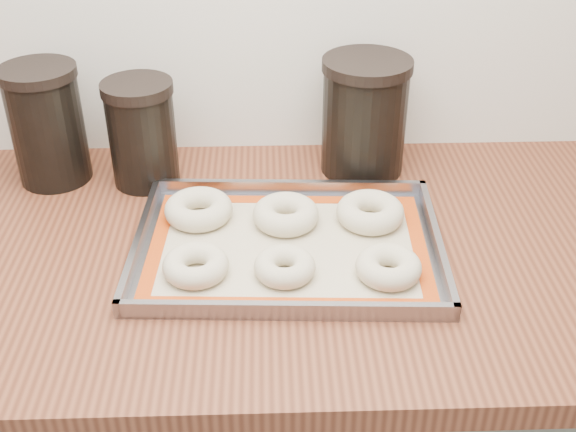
{
  "coord_description": "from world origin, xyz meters",
  "views": [
    {
      "loc": [
        0.14,
        0.76,
        1.54
      ],
      "look_at": [
        0.17,
        1.66,
        0.96
      ],
      "focal_mm": 45.0,
      "sensor_mm": 36.0,
      "label": 1
    }
  ],
  "objects_px": {
    "bagel_front_right": "(388,267)",
    "canister_mid": "(142,133)",
    "baking_tray": "(288,245)",
    "canister_right": "(364,116)",
    "bagel_back_right": "(370,212)",
    "canister_left": "(47,124)",
    "bagel_back_left": "(199,209)",
    "bagel_back_mid": "(286,214)",
    "bagel_front_mid": "(285,267)",
    "bagel_front_left": "(196,265)"
  },
  "relations": [
    {
      "from": "bagel_front_mid",
      "to": "canister_mid",
      "type": "xyz_separation_m",
      "value": [
        -0.23,
        0.29,
        0.07
      ]
    },
    {
      "from": "bagel_back_right",
      "to": "bagel_front_right",
      "type": "bearing_deg",
      "value": -86.94
    },
    {
      "from": "bagel_front_right",
      "to": "bagel_back_mid",
      "type": "bearing_deg",
      "value": 135.14
    },
    {
      "from": "bagel_back_mid",
      "to": "canister_left",
      "type": "xyz_separation_m",
      "value": [
        -0.4,
        0.17,
        0.08
      ]
    },
    {
      "from": "baking_tray",
      "to": "bagel_back_right",
      "type": "bearing_deg",
      "value": 25.91
    },
    {
      "from": "canister_right",
      "to": "canister_mid",
      "type": "bearing_deg",
      "value": -175.38
    },
    {
      "from": "baking_tray",
      "to": "bagel_front_right",
      "type": "height_order",
      "value": "bagel_front_right"
    },
    {
      "from": "baking_tray",
      "to": "canister_right",
      "type": "xyz_separation_m",
      "value": [
        0.14,
        0.25,
        0.1
      ]
    },
    {
      "from": "bagel_front_right",
      "to": "canister_mid",
      "type": "distance_m",
      "value": 0.49
    },
    {
      "from": "bagel_back_mid",
      "to": "canister_right",
      "type": "relative_size",
      "value": 0.51
    },
    {
      "from": "bagel_front_mid",
      "to": "bagel_back_mid",
      "type": "distance_m",
      "value": 0.13
    },
    {
      "from": "bagel_front_right",
      "to": "bagel_back_right",
      "type": "xyz_separation_m",
      "value": [
        -0.01,
        0.14,
        0.0
      ]
    },
    {
      "from": "baking_tray",
      "to": "bagel_back_left",
      "type": "distance_m",
      "value": 0.16
    },
    {
      "from": "bagel_front_mid",
      "to": "bagel_front_right",
      "type": "height_order",
      "value": "bagel_front_right"
    },
    {
      "from": "bagel_back_mid",
      "to": "canister_mid",
      "type": "distance_m",
      "value": 0.29
    },
    {
      "from": "baking_tray",
      "to": "bagel_back_mid",
      "type": "relative_size",
      "value": 4.54
    },
    {
      "from": "bagel_back_mid",
      "to": "canister_left",
      "type": "distance_m",
      "value": 0.44
    },
    {
      "from": "bagel_back_right",
      "to": "canister_right",
      "type": "xyz_separation_m",
      "value": [
        0.01,
        0.18,
        0.08
      ]
    },
    {
      "from": "bagel_back_left",
      "to": "bagel_back_right",
      "type": "distance_m",
      "value": 0.27
    },
    {
      "from": "canister_mid",
      "to": "canister_right",
      "type": "distance_m",
      "value": 0.38
    },
    {
      "from": "baking_tray",
      "to": "bagel_back_mid",
      "type": "bearing_deg",
      "value": 91.34
    },
    {
      "from": "bagel_front_mid",
      "to": "canister_mid",
      "type": "relative_size",
      "value": 0.48
    },
    {
      "from": "bagel_front_left",
      "to": "bagel_back_left",
      "type": "distance_m",
      "value": 0.15
    },
    {
      "from": "canister_left",
      "to": "canister_mid",
      "type": "distance_m",
      "value": 0.16
    },
    {
      "from": "bagel_front_mid",
      "to": "canister_mid",
      "type": "height_order",
      "value": "canister_mid"
    },
    {
      "from": "bagel_front_right",
      "to": "bagel_back_mid",
      "type": "relative_size",
      "value": 0.9
    },
    {
      "from": "bagel_front_right",
      "to": "canister_mid",
      "type": "bearing_deg",
      "value": 142.2
    },
    {
      "from": "canister_left",
      "to": "baking_tray",
      "type": "bearing_deg",
      "value": -30.04
    },
    {
      "from": "bagel_front_right",
      "to": "bagel_front_mid",
      "type": "bearing_deg",
      "value": 177.13
    },
    {
      "from": "baking_tray",
      "to": "bagel_back_right",
      "type": "xyz_separation_m",
      "value": [
        0.13,
        0.06,
        0.02
      ]
    },
    {
      "from": "bagel_front_right",
      "to": "canister_left",
      "type": "distance_m",
      "value": 0.63
    },
    {
      "from": "bagel_back_left",
      "to": "canister_right",
      "type": "xyz_separation_m",
      "value": [
        0.28,
        0.17,
        0.08
      ]
    },
    {
      "from": "bagel_front_mid",
      "to": "canister_right",
      "type": "bearing_deg",
      "value": 65.09
    },
    {
      "from": "bagel_front_mid",
      "to": "bagel_back_left",
      "type": "relative_size",
      "value": 0.81
    },
    {
      "from": "bagel_back_right",
      "to": "baking_tray",
      "type": "bearing_deg",
      "value": -154.09
    },
    {
      "from": "baking_tray",
      "to": "bagel_front_right",
      "type": "bearing_deg",
      "value": -29.27
    },
    {
      "from": "bagel_front_left",
      "to": "bagel_back_mid",
      "type": "height_order",
      "value": "bagel_back_mid"
    },
    {
      "from": "baking_tray",
      "to": "canister_left",
      "type": "bearing_deg",
      "value": 149.96
    },
    {
      "from": "baking_tray",
      "to": "bagel_back_mid",
      "type": "distance_m",
      "value": 0.06
    },
    {
      "from": "bagel_front_left",
      "to": "bagel_front_mid",
      "type": "height_order",
      "value": "bagel_front_left"
    },
    {
      "from": "bagel_front_right",
      "to": "canister_right",
      "type": "distance_m",
      "value": 0.34
    },
    {
      "from": "canister_left",
      "to": "canister_right",
      "type": "distance_m",
      "value": 0.54
    },
    {
      "from": "baking_tray",
      "to": "canister_mid",
      "type": "distance_m",
      "value": 0.34
    },
    {
      "from": "bagel_back_mid",
      "to": "bagel_front_mid",
      "type": "bearing_deg",
      "value": -92.4
    },
    {
      "from": "bagel_back_mid",
      "to": "canister_mid",
      "type": "height_order",
      "value": "canister_mid"
    },
    {
      "from": "canister_left",
      "to": "canister_right",
      "type": "height_order",
      "value": "same"
    },
    {
      "from": "bagel_front_mid",
      "to": "bagel_back_right",
      "type": "height_order",
      "value": "bagel_back_right"
    },
    {
      "from": "canister_mid",
      "to": "canister_right",
      "type": "bearing_deg",
      "value": 4.62
    },
    {
      "from": "bagel_back_mid",
      "to": "canister_mid",
      "type": "bearing_deg",
      "value": 147.15
    },
    {
      "from": "bagel_back_right",
      "to": "canister_left",
      "type": "relative_size",
      "value": 0.52
    }
  ]
}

